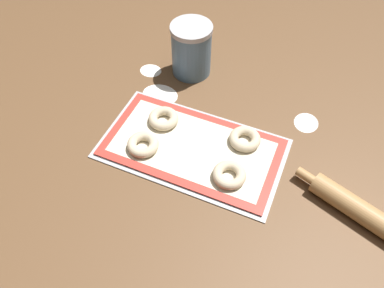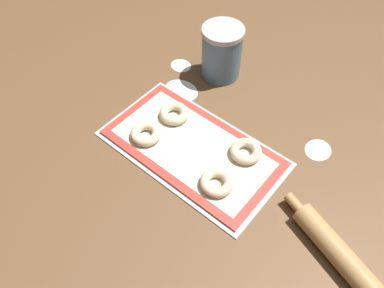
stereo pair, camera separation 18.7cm
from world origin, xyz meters
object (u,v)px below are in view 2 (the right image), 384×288
bagel_back_right (246,151)px  bagel_back_left (174,114)px  baking_tray (192,148)px  bagel_front_right (217,182)px  flour_canister (222,52)px  rolling_pin (351,268)px  bagel_front_left (146,134)px

bagel_back_right → bagel_back_left: bearing=-175.2°
baking_tray → bagel_back_right: 0.15m
bagel_front_right → bagel_back_right: (-0.00, 0.13, 0.00)m
flour_canister → bagel_back_right: bearing=-41.3°
baking_tray → flour_canister: 0.35m
baking_tray → bagel_back_left: size_ratio=5.74×
bagel_back_right → rolling_pin: bearing=-17.9°
baking_tray → bagel_front_left: bearing=-155.9°
bagel_back_right → flour_canister: flour_canister is taller
bagel_back_left → rolling_pin: (0.61, -0.10, 0.00)m
bagel_front_left → rolling_pin: size_ratio=0.22×
flour_canister → rolling_pin: (0.63, -0.35, -0.06)m
bagel_back_left → bagel_back_right: bearing=4.8°
bagel_back_left → flour_canister: bearing=94.4°
baking_tray → bagel_front_left: size_ratio=5.74×
bagel_back_left → flour_canister: 0.26m
bagel_back_left → bagel_back_right: 0.25m
bagel_front_left → flour_canister: 0.37m
bagel_front_right → bagel_back_right: bearing=90.2°
bagel_back_right → baking_tray: bearing=-149.9°
bagel_front_left → bagel_back_right: size_ratio=1.00×
bagel_front_right → bagel_back_left: (-0.25, 0.11, 0.00)m
bagel_back_left → rolling_pin: rolling_pin is taller
bagel_front_left → flour_canister: size_ratio=0.51×
bagel_back_left → bagel_back_right: size_ratio=1.00×
rolling_pin → bagel_front_left: bearing=-178.8°
bagel_front_right → rolling_pin: (0.36, 0.01, 0.00)m
baking_tray → bagel_back_right: bearing=30.1°
rolling_pin → bagel_front_right: bearing=-177.9°
flour_canister → rolling_pin: 0.72m
bagel_front_left → bagel_back_left: 0.11m
bagel_front_left → bagel_back_right: bearing=27.3°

